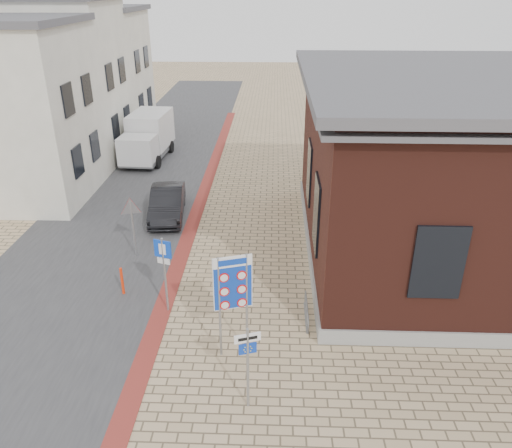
% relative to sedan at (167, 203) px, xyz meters
% --- Properties ---
extents(ground, '(120.00, 120.00, 0.00)m').
position_rel_sedan_xyz_m(ground, '(3.22, -9.68, -0.66)').
color(ground, tan).
rests_on(ground, ground).
extents(road_strip, '(7.00, 60.00, 0.02)m').
position_rel_sedan_xyz_m(road_strip, '(-2.28, 5.32, -0.65)').
color(road_strip, '#38383A').
rests_on(road_strip, ground).
extents(curb_strip, '(0.60, 40.00, 0.02)m').
position_rel_sedan_xyz_m(curb_strip, '(1.22, 0.32, -0.65)').
color(curb_strip, maroon).
rests_on(curb_strip, ground).
extents(brick_building, '(13.00, 13.00, 6.80)m').
position_rel_sedan_xyz_m(brick_building, '(12.21, -2.69, 2.82)').
color(brick_building, gray).
rests_on(brick_building, ground).
extents(townhouse_near, '(7.40, 6.40, 8.30)m').
position_rel_sedan_xyz_m(townhouse_near, '(-7.77, 2.32, 3.50)').
color(townhouse_near, beige).
rests_on(townhouse_near, ground).
extents(townhouse_mid, '(7.40, 6.40, 9.10)m').
position_rel_sedan_xyz_m(townhouse_mid, '(-7.77, 8.32, 3.90)').
color(townhouse_mid, beige).
rests_on(townhouse_mid, ground).
extents(townhouse_far, '(7.40, 6.40, 8.30)m').
position_rel_sedan_xyz_m(townhouse_far, '(-7.77, 14.32, 3.50)').
color(townhouse_far, beige).
rests_on(townhouse_far, ground).
extents(bike_rack, '(0.08, 1.80, 0.60)m').
position_rel_sedan_xyz_m(bike_rack, '(5.87, -7.48, -0.40)').
color(bike_rack, slate).
rests_on(bike_rack, ground).
extents(sedan, '(1.86, 4.17, 1.33)m').
position_rel_sedan_xyz_m(sedan, '(0.00, 0.00, 0.00)').
color(sedan, black).
rests_on(sedan, ground).
extents(box_truck, '(2.42, 5.20, 2.66)m').
position_rel_sedan_xyz_m(box_truck, '(-2.76, 8.22, 0.71)').
color(box_truck, slate).
rests_on(box_truck, ground).
extents(border_sign, '(1.04, 0.36, 3.15)m').
position_rel_sedan_xyz_m(border_sign, '(3.72, -9.18, 1.61)').
color(border_sign, gray).
rests_on(border_sign, ground).
extents(essen_sign, '(0.62, 0.23, 2.37)m').
position_rel_sedan_xyz_m(essen_sign, '(4.22, -11.18, 0.90)').
color(essen_sign, gray).
rests_on(essen_sign, ground).
extents(parking_sign, '(0.56, 0.22, 2.63)m').
position_rel_sedan_xyz_m(parking_sign, '(1.42, -7.23, 1.14)').
color(parking_sign, gray).
rests_on(parking_sign, ground).
extents(yield_sign, '(0.83, 0.29, 2.39)m').
position_rel_sedan_xyz_m(yield_sign, '(-0.54, -3.68, 1.15)').
color(yield_sign, gray).
rests_on(yield_sign, ground).
extents(bollard, '(0.11, 0.11, 1.02)m').
position_rel_sedan_xyz_m(bollard, '(-0.28, -6.34, -0.16)').
color(bollard, '#F9330D').
rests_on(bollard, ground).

